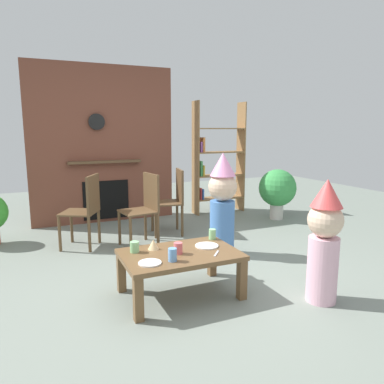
{
  "coord_description": "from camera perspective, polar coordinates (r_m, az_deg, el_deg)",
  "views": [
    {
      "loc": [
        -1.41,
        -3.13,
        1.45
      ],
      "look_at": [
        0.15,
        0.4,
        0.77
      ],
      "focal_mm": 33.94,
      "sensor_mm": 36.0,
      "label": 1
    }
  ],
  "objects": [
    {
      "name": "dining_chair_middle",
      "position": [
        4.55,
        -7.44,
        -2.04
      ],
      "size": [
        0.45,
        0.45,
        0.9
      ],
      "rotation": [
        0.0,
        0.0,
        3.29
      ],
      "color": "brown",
      "rests_on": "ground_plane"
    },
    {
      "name": "paper_cup_near_right",
      "position": [
        3.14,
        -2.19,
        -8.82
      ],
      "size": [
        0.08,
        0.08,
        0.1
      ],
      "primitive_type": "cylinder",
      "color": "#E5666B",
      "rests_on": "coffee_table"
    },
    {
      "name": "dining_chair_right",
      "position": [
        5.02,
        -2.96,
        -0.85
      ],
      "size": [
        0.47,
        0.47,
        0.9
      ],
      "rotation": [
        0.0,
        0.0,
        2.96
      ],
      "color": "brown",
      "rests_on": "ground_plane"
    },
    {
      "name": "dining_chair_left",
      "position": [
        4.6,
        -16.29,
        -2.24
      ],
      "size": [
        0.54,
        0.54,
        0.9
      ],
      "rotation": [
        0.0,
        0.0,
        2.66
      ],
      "color": "brown",
      "rests_on": "ground_plane"
    },
    {
      "name": "paper_cup_far_left",
      "position": [
        3.21,
        -9.02,
        -8.52
      ],
      "size": [
        0.08,
        0.08,
        0.09
      ],
      "primitive_type": "cylinder",
      "color": "#8CD18C",
      "rests_on": "coffee_table"
    },
    {
      "name": "brick_fireplace_feature",
      "position": [
        5.83,
        -13.84,
        7.12
      ],
      "size": [
        2.2,
        0.28,
        2.4
      ],
      "color": "brown",
      "rests_on": "ground_plane"
    },
    {
      "name": "table_fork",
      "position": [
        3.15,
        3.85,
        -9.62
      ],
      "size": [
        0.11,
        0.13,
        0.01
      ],
      "primitive_type": "cube",
      "rotation": [
        0.0,
        0.0,
        0.87
      ],
      "color": "silver",
      "rests_on": "coffee_table"
    },
    {
      "name": "coffee_table",
      "position": [
        3.2,
        -1.89,
        -10.49
      ],
      "size": [
        1.0,
        0.65,
        0.39
      ],
      "color": "brown",
      "rests_on": "ground_plane"
    },
    {
      "name": "paper_cup_near_left",
      "position": [
        3.53,
        3.21,
        -6.64
      ],
      "size": [
        0.07,
        0.07,
        0.1
      ],
      "primitive_type": "cylinder",
      "color": "#8CD18C",
      "rests_on": "coffee_table"
    },
    {
      "name": "paper_cup_center",
      "position": [
        2.97,
        -3.09,
        -9.82
      ],
      "size": [
        0.07,
        0.07,
        0.11
      ],
      "primitive_type": "cylinder",
      "color": "#669EE0",
      "rests_on": "coffee_table"
    },
    {
      "name": "paper_plate_front",
      "position": [
        2.95,
        -6.64,
        -11.0
      ],
      "size": [
        0.18,
        0.18,
        0.01
      ],
      "primitive_type": "cylinder",
      "color": "white",
      "rests_on": "coffee_table"
    },
    {
      "name": "potted_plant_tall",
      "position": [
        5.97,
        13.27,
        0.46
      ],
      "size": [
        0.59,
        0.59,
        0.81
      ],
      "color": "beige",
      "rests_on": "ground_plane"
    },
    {
      "name": "bookshelf",
      "position": [
        6.27,
        3.77,
        4.77
      ],
      "size": [
        0.9,
        0.28,
        1.9
      ],
      "color": "olive",
      "rests_on": "ground_plane"
    },
    {
      "name": "child_in_pink",
      "position": [
        4.16,
        4.8,
        -1.51
      ],
      "size": [
        0.33,
        0.33,
        1.18
      ],
      "rotation": [
        0.0,
        0.0,
        -2.39
      ],
      "color": "#4C7FC6",
      "rests_on": "ground_plane"
    },
    {
      "name": "child_with_cone_hat",
      "position": [
        3.22,
        20.08,
        -6.81
      ],
      "size": [
        0.29,
        0.29,
        1.05
      ],
      "rotation": [
        0.0,
        0.0,
        2.64
      ],
      "color": "#EAB2C6",
      "rests_on": "ground_plane"
    },
    {
      "name": "ground_plane",
      "position": [
        3.73,
        0.38,
        -12.92
      ],
      "size": [
        12.0,
        12.0,
        0.0
      ],
      "primitive_type": "plane",
      "color": "gray"
    },
    {
      "name": "birthday_cake_slice",
      "position": [
        3.26,
        -6.09,
        -8.19
      ],
      "size": [
        0.1,
        0.1,
        0.09
      ],
      "primitive_type": "cone",
      "color": "#EAC68C",
      "rests_on": "coffee_table"
    },
    {
      "name": "paper_plate_rear",
      "position": [
        3.34,
        2.34,
        -8.44
      ],
      "size": [
        0.21,
        0.21,
        0.01
      ],
      "primitive_type": "cylinder",
      "color": "white",
      "rests_on": "coffee_table"
    }
  ]
}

